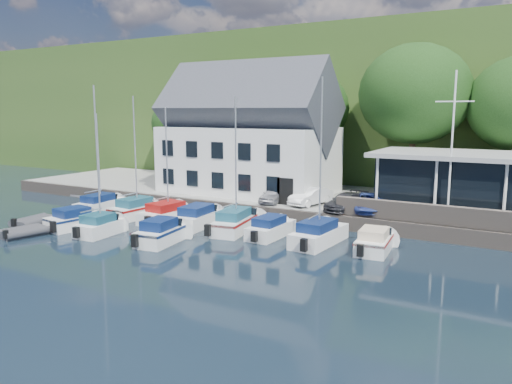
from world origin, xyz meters
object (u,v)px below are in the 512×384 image
dinghy_1 (23,231)px  boat_r2_1 (98,169)px  flagpole (452,148)px  boat_r2_0 (75,218)px  boat_r1_5 (271,226)px  harbor_building (249,141)px  boat_r1_4 (236,161)px  boat_r1_7 (375,240)px  boat_r1_2 (167,159)px  boat_r1_0 (98,158)px  boat_r1_1 (135,156)px  car_silver (274,195)px  boat_r2_2 (162,231)px  boat_r1_6 (320,169)px  car_white (311,196)px  boat_r1_3 (199,215)px  car_dgrey (346,202)px  dinghy_0 (34,220)px  club_pavilion (475,184)px  car_blue (369,202)px

dinghy_1 → boat_r2_1: bearing=46.2°
flagpole → boat_r2_0: (-22.30, -10.05, -4.93)m
boat_r1_5 → boat_r2_1: size_ratio=0.68×
harbor_building → boat_r1_4: 10.34m
boat_r2_1 → boat_r1_7: bearing=12.3°
harbor_building → boat_r1_4: size_ratio=1.55×
harbor_building → boat_r1_4: bearing=-64.1°
harbor_building → boat_r1_2: harbor_building is taller
boat_r1_0 → boat_r1_5: 15.92m
boat_r1_1 → boat_r1_4: bearing=4.7°
car_silver → boat_r1_5: bearing=-69.0°
boat_r2_2 → harbor_building: bearing=91.1°
boat_r1_0 → boat_r1_4: boat_r1_4 is taller
boat_r1_1 → boat_r1_5: boat_r1_1 is taller
boat_r1_4 → boat_r2_1: bearing=-153.5°
boat_r1_0 → boat_r1_6: 18.84m
boat_r1_0 → car_white: bearing=18.1°
boat_r1_3 → boat_r2_2: bearing=-86.7°
car_dgrey → boat_r1_5: 6.44m
boat_r1_2 → car_dgrey: bearing=32.9°
car_silver → dinghy_0: 17.17m
boat_r1_5 → boat_r1_7: 6.70m
harbor_building → club_pavilion: size_ratio=1.09×
boat_r1_5 → boat_r1_2: bearing=-179.0°
boat_r2_0 → boat_r2_2: (7.62, -0.04, 0.03)m
car_dgrey → boat_r1_3: (-8.58, -5.63, -0.84)m
boat_r1_0 → boat_r2_0: 6.76m
boat_r1_2 → boat_r1_1: bearing=-174.4°
car_dgrey → dinghy_1: 21.42m
club_pavilion → boat_r1_2: boat_r1_2 is taller
car_white → boat_r2_1: size_ratio=0.46×
boat_r1_6 → boat_r2_1: size_ratio=1.06×
boat_r1_0 → boat_r1_1: boat_r1_1 is taller
boat_r1_3 → boat_r2_0: boat_r1_3 is taller
car_white → boat_r1_7: (6.72, -6.38, -0.96)m
boat_r1_7 → boat_r2_2: 12.55m
flagpole → boat_r2_1: flagpole is taller
boat_r1_2 → boat_r2_1: size_ratio=1.05×
club_pavilion → boat_r1_6: boat_r1_6 is taller
dinghy_0 → harbor_building: bearing=54.8°
car_dgrey → car_silver: bearing=-171.1°
club_pavilion → dinghy_0: club_pavilion is taller
boat_r1_3 → boat_r2_1: (-4.06, -5.06, 3.52)m
boat_r1_3 → dinghy_0: 11.49m
car_silver → boat_r2_0: car_silver is taller
flagpole → boat_r2_1: size_ratio=1.09×
boat_r1_4 → boat_r1_7: (9.37, -0.19, -3.96)m
car_white → car_blue: (4.50, -0.35, 0.03)m
boat_r1_2 → dinghy_0: (-7.42, -5.48, -4.13)m
harbor_building → boat_r1_5: 12.72m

